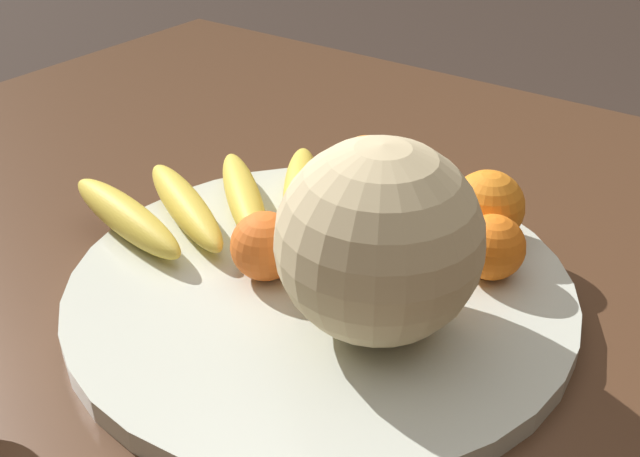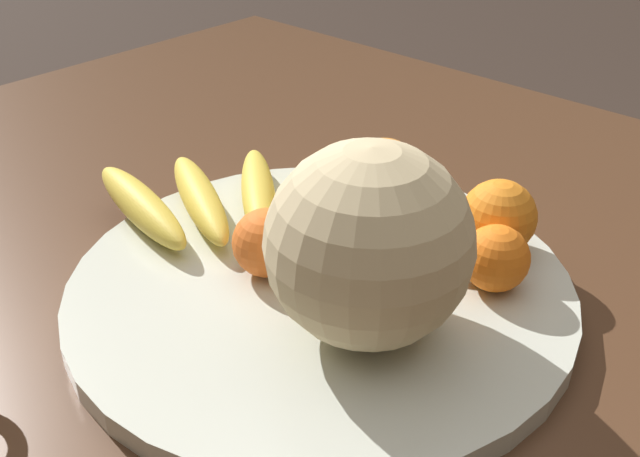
{
  "view_description": "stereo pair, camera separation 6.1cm",
  "coord_description": "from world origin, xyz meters",
  "px_view_note": "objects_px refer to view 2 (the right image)",
  "views": [
    {
      "loc": [
        0.36,
        -0.48,
        1.11
      ],
      "look_at": [
        0.06,
        -0.06,
        0.8
      ],
      "focal_mm": 42.0,
      "sensor_mm": 36.0,
      "label": 1
    },
    {
      "loc": [
        0.41,
        -0.44,
        1.11
      ],
      "look_at": [
        0.06,
        -0.06,
        0.8
      ],
      "focal_mm": 42.0,
      "sensor_mm": 36.0,
      "label": 2
    }
  ],
  "objects_px": {
    "banana_bunch": "(262,196)",
    "orange_top_small": "(267,243)",
    "orange_mid_center": "(383,175)",
    "fruit_bowl": "(320,287)",
    "kitchen_table": "(315,326)",
    "melon": "(369,244)",
    "orange_back_left": "(496,258)",
    "orange_back_right": "(425,213)",
    "produce_tag": "(340,270)",
    "orange_front_right": "(347,218)",
    "orange_front_left": "(498,217)"
  },
  "relations": [
    {
      "from": "kitchen_table",
      "to": "melon",
      "type": "bearing_deg",
      "value": -32.1
    },
    {
      "from": "orange_front_right",
      "to": "orange_back_left",
      "type": "relative_size",
      "value": 1.02
    },
    {
      "from": "orange_front_right",
      "to": "produce_tag",
      "type": "height_order",
      "value": "orange_front_right"
    },
    {
      "from": "orange_mid_center",
      "to": "kitchen_table",
      "type": "bearing_deg",
      "value": -104.86
    },
    {
      "from": "orange_back_left",
      "to": "orange_back_right",
      "type": "xyz_separation_m",
      "value": [
        -0.08,
        0.02,
        0.0
      ]
    },
    {
      "from": "banana_bunch",
      "to": "orange_front_right",
      "type": "height_order",
      "value": "orange_front_right"
    },
    {
      "from": "kitchen_table",
      "to": "orange_back_right",
      "type": "height_order",
      "value": "orange_back_right"
    },
    {
      "from": "orange_mid_center",
      "to": "produce_tag",
      "type": "xyz_separation_m",
      "value": [
        0.04,
        -0.11,
        -0.03
      ]
    },
    {
      "from": "melon",
      "to": "orange_top_small",
      "type": "xyz_separation_m",
      "value": [
        -0.11,
        0.0,
        -0.05
      ]
    },
    {
      "from": "orange_front_right",
      "to": "orange_back_right",
      "type": "relative_size",
      "value": 0.89
    },
    {
      "from": "banana_bunch",
      "to": "orange_top_small",
      "type": "relative_size",
      "value": 5.1
    },
    {
      "from": "produce_tag",
      "to": "orange_front_left",
      "type": "bearing_deg",
      "value": 60.03
    },
    {
      "from": "orange_mid_center",
      "to": "orange_top_small",
      "type": "bearing_deg",
      "value": -91.16
    },
    {
      "from": "orange_mid_center",
      "to": "orange_front_right",
      "type": "bearing_deg",
      "value": -76.16
    },
    {
      "from": "orange_back_right",
      "to": "produce_tag",
      "type": "bearing_deg",
      "value": -106.3
    },
    {
      "from": "orange_top_small",
      "to": "produce_tag",
      "type": "height_order",
      "value": "orange_top_small"
    },
    {
      "from": "orange_front_right",
      "to": "orange_back_left",
      "type": "xyz_separation_m",
      "value": [
        0.13,
        0.03,
        -0.0
      ]
    },
    {
      "from": "orange_front_right",
      "to": "orange_mid_center",
      "type": "xyz_separation_m",
      "value": [
        -0.02,
        0.07,
        0.01
      ]
    },
    {
      "from": "orange_front_right",
      "to": "kitchen_table",
      "type": "bearing_deg",
      "value": -178.14
    },
    {
      "from": "fruit_bowl",
      "to": "produce_tag",
      "type": "xyz_separation_m",
      "value": [
        0.01,
        0.02,
        0.01
      ]
    },
    {
      "from": "banana_bunch",
      "to": "orange_top_small",
      "type": "distance_m",
      "value": 0.1
    },
    {
      "from": "fruit_bowl",
      "to": "produce_tag",
      "type": "distance_m",
      "value": 0.02
    },
    {
      "from": "kitchen_table",
      "to": "fruit_bowl",
      "type": "distance_m",
      "value": 0.13
    },
    {
      "from": "fruit_bowl",
      "to": "banana_bunch",
      "type": "xyz_separation_m",
      "value": [
        -0.12,
        0.05,
        0.03
      ]
    },
    {
      "from": "fruit_bowl",
      "to": "melon",
      "type": "xyz_separation_m",
      "value": [
        0.07,
        -0.03,
        0.09
      ]
    },
    {
      "from": "kitchen_table",
      "to": "orange_top_small",
      "type": "distance_m",
      "value": 0.16
    },
    {
      "from": "melon",
      "to": "orange_front_left",
      "type": "distance_m",
      "value": 0.17
    },
    {
      "from": "orange_front_left",
      "to": "produce_tag",
      "type": "bearing_deg",
      "value": -123.05
    },
    {
      "from": "kitchen_table",
      "to": "orange_front_right",
      "type": "distance_m",
      "value": 0.15
    },
    {
      "from": "orange_top_small",
      "to": "orange_back_right",
      "type": "bearing_deg",
      "value": 61.04
    },
    {
      "from": "orange_mid_center",
      "to": "orange_back_right",
      "type": "xyz_separation_m",
      "value": [
        0.07,
        -0.03,
        -0.0
      ]
    },
    {
      "from": "produce_tag",
      "to": "melon",
      "type": "bearing_deg",
      "value": -31.37
    },
    {
      "from": "orange_top_small",
      "to": "produce_tag",
      "type": "distance_m",
      "value": 0.07
    },
    {
      "from": "melon",
      "to": "orange_mid_center",
      "type": "bearing_deg",
      "value": 124.7
    },
    {
      "from": "kitchen_table",
      "to": "orange_front_right",
      "type": "bearing_deg",
      "value": 1.86
    },
    {
      "from": "orange_front_left",
      "to": "fruit_bowl",
      "type": "bearing_deg",
      "value": -120.84
    },
    {
      "from": "fruit_bowl",
      "to": "orange_back_left",
      "type": "distance_m",
      "value": 0.15
    },
    {
      "from": "orange_back_left",
      "to": "melon",
      "type": "bearing_deg",
      "value": -110.17
    },
    {
      "from": "orange_front_right",
      "to": "orange_top_small",
      "type": "xyz_separation_m",
      "value": [
        -0.02,
        -0.08,
        0.0
      ]
    },
    {
      "from": "orange_front_right",
      "to": "produce_tag",
      "type": "distance_m",
      "value": 0.05
    },
    {
      "from": "kitchen_table",
      "to": "melon",
      "type": "xyz_separation_m",
      "value": [
        0.13,
        -0.08,
        0.19
      ]
    },
    {
      "from": "fruit_bowl",
      "to": "produce_tag",
      "type": "relative_size",
      "value": 4.21
    },
    {
      "from": "fruit_bowl",
      "to": "orange_back_left",
      "type": "height_order",
      "value": "orange_back_left"
    },
    {
      "from": "orange_back_left",
      "to": "orange_top_small",
      "type": "height_order",
      "value": "orange_top_small"
    },
    {
      "from": "banana_bunch",
      "to": "orange_mid_center",
      "type": "distance_m",
      "value": 0.12
    },
    {
      "from": "orange_front_right",
      "to": "orange_back_right",
      "type": "distance_m",
      "value": 0.07
    },
    {
      "from": "fruit_bowl",
      "to": "orange_mid_center",
      "type": "distance_m",
      "value": 0.14
    },
    {
      "from": "banana_bunch",
      "to": "orange_back_right",
      "type": "relative_size",
      "value": 4.68
    },
    {
      "from": "fruit_bowl",
      "to": "orange_mid_center",
      "type": "relative_size",
      "value": 5.88
    },
    {
      "from": "orange_mid_center",
      "to": "orange_back_left",
      "type": "bearing_deg",
      "value": -15.45
    }
  ]
}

